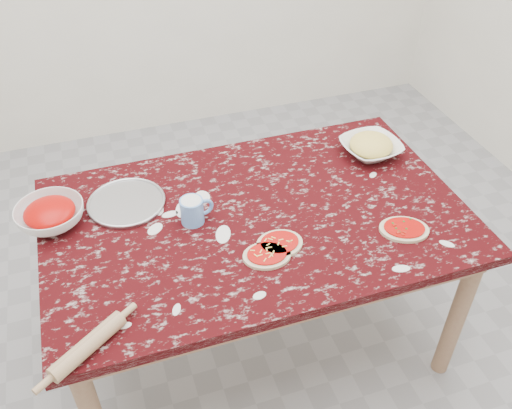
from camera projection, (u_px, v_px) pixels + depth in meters
The scene contains 10 objects.
ground at pixel (256, 335), 2.58m from camera, with size 4.00×4.00×0.00m, color gray.
worktable at pixel (256, 231), 2.16m from camera, with size 1.60×1.00×0.75m.
pizza_tray at pixel (127, 203), 2.15m from camera, with size 0.30×0.30×0.01m, color #B2B2B7.
sauce_bowl at pixel (51, 215), 2.04m from camera, with size 0.25×0.25×0.08m, color white.
cheese_bowl at pixel (371, 148), 2.40m from camera, with size 0.25×0.25×0.06m, color white.
flour_mug at pixel (193, 210), 2.04m from camera, with size 0.13×0.09×0.10m.
pizza_left at pixel (267, 255), 1.92m from camera, with size 0.19×0.15×0.02m.
pizza_mid at pixel (280, 244), 1.97m from camera, with size 0.17×0.14×0.02m.
pizza_right at pixel (404, 229), 2.03m from camera, with size 0.22×0.19×0.02m.
rolling_pin at pixel (88, 346), 1.61m from camera, with size 0.05×0.05×0.26m, color tan.
Camera 1 is at (-0.51, -1.51, 2.12)m, focal length 38.60 mm.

